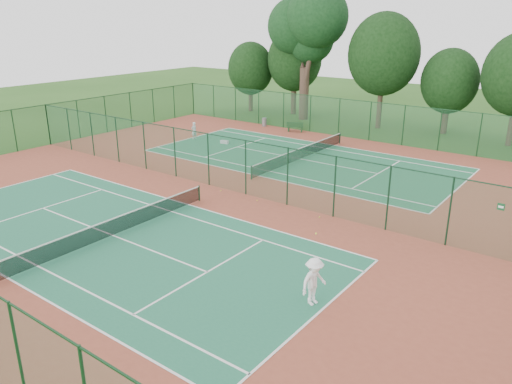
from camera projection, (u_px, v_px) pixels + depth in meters
ground at (227, 189)px, 32.11m from camera, size 120.00×120.00×0.00m
red_pad at (227, 189)px, 32.11m from camera, size 40.00×36.00×0.01m
court_near at (113, 236)px, 25.31m from camera, size 23.77×10.97×0.01m
court_far at (301, 159)px, 38.91m from camera, size 23.77×10.97×0.01m
fence_north at (354, 119)px, 45.13m from camera, size 40.00×0.09×3.50m
fence_west at (48, 125)px, 42.82m from camera, size 0.09×36.00×3.50m
fence_divider at (227, 163)px, 31.53m from camera, size 40.00×0.09×3.50m
tennis_net_near at (112, 226)px, 25.13m from camera, size 0.10×12.90×0.97m
tennis_net_far at (301, 153)px, 38.74m from camera, size 0.10×12.90×0.97m
player_near at (314, 281)px, 19.00m from camera, size 0.96×1.37×1.93m
player_far at (194, 131)px, 45.07m from camera, size 0.43×0.60×1.55m
trash_bin at (264, 122)px, 50.51m from camera, size 0.57×0.57×0.84m
bench at (295, 127)px, 47.96m from camera, size 1.64×1.03×0.97m
kit_bag at (225, 142)px, 43.62m from camera, size 0.77×0.40×0.28m
stray_ball_a at (319, 217)px, 27.57m from camera, size 0.07×0.07×0.07m
stray_ball_b at (257, 200)px, 30.08m from camera, size 0.07×0.07×0.07m
stray_ball_c at (221, 191)px, 31.77m from camera, size 0.07×0.07×0.07m
big_tree at (308, 26)px, 51.03m from camera, size 8.87×6.49×13.63m
evergreen_row at (385, 127)px, 50.16m from camera, size 39.00×5.00×12.00m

